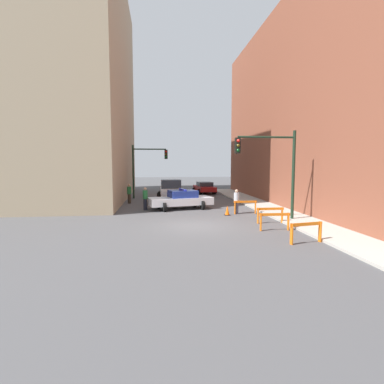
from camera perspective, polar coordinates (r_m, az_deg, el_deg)
name	(u,v)px	position (r m, az deg, el deg)	size (l,w,h in m)	color
ground_plane	(196,226)	(16.45, 0.81, -6.49)	(120.00, 120.00, 0.00)	#4C4C4F
sidewalk_right	(304,222)	(18.29, 20.54, -5.43)	(2.40, 44.00, 0.12)	#B2ADA3
building_corner_left	(49,88)	(32.32, -25.58, 17.41)	(14.00, 20.00, 20.79)	tan
building_right	(342,110)	(28.88, 26.72, 13.83)	(12.00, 28.00, 15.81)	brown
traffic_light_near	(275,161)	(18.18, 15.47, 5.66)	(3.64, 0.35, 5.20)	black
traffic_light_far	(145,164)	(29.66, -9.03, 5.36)	(3.44, 0.35, 5.20)	black
police_car	(181,199)	(22.45, -2.13, -1.41)	(5.00, 3.01, 1.52)	white
white_truck	(171,191)	(27.55, -3.96, 0.23)	(2.66, 5.41, 1.90)	silver
parked_car_near	(204,187)	(34.45, 2.38, 0.89)	(2.51, 4.43, 1.31)	maroon
pedestrian_crossing	(145,198)	(22.26, -8.90, -1.18)	(0.50, 0.50, 1.66)	black
pedestrian_corner	(129,193)	(26.13, -11.86, -0.26)	(0.37, 0.37, 1.66)	#382D23
pedestrian_sidewalk	(236,201)	(20.51, 8.46, -1.73)	(0.47, 0.47, 1.66)	#474C66
barrier_front	(306,229)	(13.72, 20.92, -6.61)	(1.58, 0.43, 0.90)	orange
barrier_mid	(275,219)	(15.78, 15.48, -4.91)	(1.60, 0.19, 0.90)	orange
barrier_back	(270,213)	(17.67, 14.67, -3.80)	(1.60, 0.18, 0.90)	orange
barrier_corner	(245,205)	(20.54, 10.11, -2.44)	(1.60, 0.20, 0.90)	orange
traffic_cone	(227,211)	(19.87, 6.74, -3.52)	(0.36, 0.36, 0.66)	black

